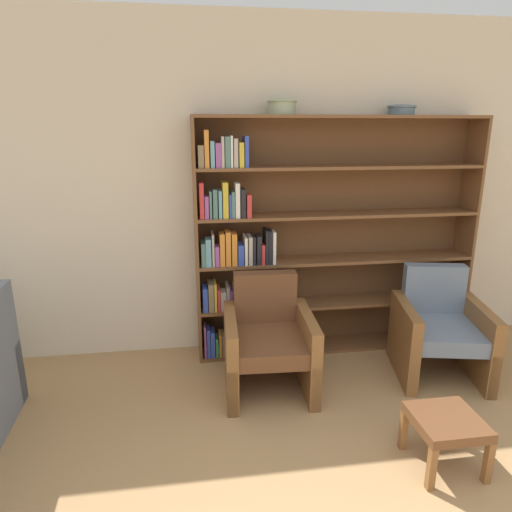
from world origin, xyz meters
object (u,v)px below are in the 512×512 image
object	(u,v)px
footstool	(446,426)
bowl_stoneware	(282,106)
armchair_leather	(268,340)
bowl_sage	(402,109)
bookshelf	(310,241)
armchair_cushioned	(439,329)

from	to	relation	value
footstool	bowl_stoneware	bearing A→B (deg)	113.36
bowl_stoneware	armchair_leather	size ratio (longest dim) A/B	0.28
bowl_stoneware	bowl_sage	world-z (taller)	bowl_stoneware
bookshelf	armchair_cushioned	distance (m)	1.23
bowl_stoneware	armchair_cushioned	bearing A→B (deg)	-25.17
bookshelf	armchair_leather	bearing A→B (deg)	-128.17
armchair_cushioned	bookshelf	bearing A→B (deg)	-19.89
bookshelf	bowl_stoneware	world-z (taller)	bowl_stoneware
armchair_leather	armchair_cushioned	bearing A→B (deg)	-177.17
bowl_sage	footstool	xyz separation A→B (m)	(-0.30, -1.54, -1.76)
bowl_sage	armchair_leather	size ratio (longest dim) A/B	0.28
bowl_stoneware	footstool	distance (m)	2.44
bowl_stoneware	footstool	size ratio (longest dim) A/B	0.63
bookshelf	footstool	world-z (taller)	bookshelf
armchair_leather	armchair_cushioned	world-z (taller)	same
bowl_sage	armchair_leather	world-z (taller)	bowl_sage
bowl_stoneware	armchair_cushioned	distance (m)	2.11
bowl_stoneware	footstool	xyz separation A→B (m)	(0.66, -1.54, -1.78)
bookshelf	footstool	size ratio (longest dim) A/B	6.35
armchair_leather	footstool	xyz separation A→B (m)	(0.85, -0.99, -0.11)
bowl_sage	footstool	distance (m)	2.36
bowl_sage	footstool	world-z (taller)	bowl_sage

